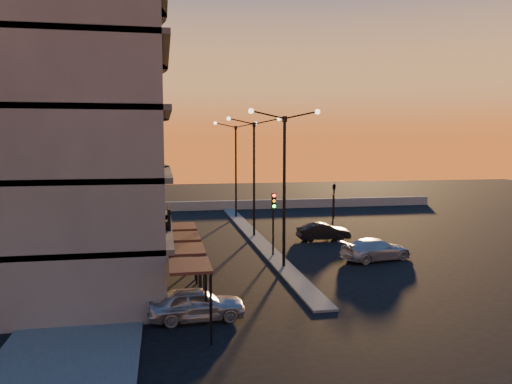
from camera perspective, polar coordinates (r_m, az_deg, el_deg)
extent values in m
plane|color=black|center=(30.49, 3.19, -8.64)|extent=(120.00, 120.00, 0.00)
cube|color=#51514F|center=(33.71, -16.29, -7.36)|extent=(5.00, 40.00, 0.12)
cube|color=#51514F|center=(40.02, -0.22, -5.04)|extent=(1.20, 36.00, 0.12)
cube|color=gray|center=(55.86, -1.15, -1.46)|extent=(44.00, 0.50, 1.00)
cylinder|color=#635E57|center=(31.81, -23.81, 14.18)|extent=(14.00, 14.00, 25.00)
cube|color=#635E57|center=(27.02, -26.31, 15.64)|extent=(14.00, 10.00, 25.00)
cylinder|color=black|center=(32.01, -23.00, -5.47)|extent=(14.16, 14.16, 2.40)
cube|color=black|center=(26.97, -9.92, -2.83)|extent=(0.15, 3.20, 1.20)
cylinder|color=black|center=(29.68, 3.24, -0.21)|extent=(0.18, 0.18, 9.00)
cube|color=black|center=(29.54, 3.29, 8.31)|extent=(0.25, 0.25, 0.35)
sphere|color=#FFE5B2|center=(29.15, -0.57, 9.24)|extent=(0.32, 0.32, 0.32)
sphere|color=#FFE5B2|center=(30.10, 7.04, 9.09)|extent=(0.32, 0.32, 0.32)
cylinder|color=black|center=(39.42, -0.23, 1.31)|extent=(0.18, 0.18, 9.00)
cube|color=black|center=(39.32, -0.23, 7.72)|extent=(0.25, 0.25, 0.35)
sphere|color=#FFE5B2|center=(39.02, -3.15, 8.38)|extent=(0.32, 0.32, 0.32)
sphere|color=#FFE5B2|center=(39.74, 2.64, 8.34)|extent=(0.32, 0.32, 0.32)
cylinder|color=black|center=(49.27, -2.31, 2.22)|extent=(0.18, 0.18, 9.00)
cube|color=black|center=(49.18, -2.34, 7.35)|extent=(0.25, 0.25, 0.35)
sphere|color=#FFE5B2|center=(48.95, -4.68, 7.87)|extent=(0.32, 0.32, 0.32)
sphere|color=#FFE5B2|center=(49.52, -0.03, 7.86)|extent=(0.32, 0.32, 0.32)
cylinder|color=black|center=(32.99, 1.97, -4.67)|extent=(0.12, 0.12, 3.20)
cube|color=black|center=(32.49, 2.05, -1.00)|extent=(0.28, 0.16, 1.00)
sphere|color=#FF0C05|center=(32.36, 2.09, -0.41)|extent=(0.20, 0.20, 0.20)
sphere|color=orange|center=(32.40, 2.09, -1.02)|extent=(0.20, 0.20, 0.20)
sphere|color=#0CFF26|center=(32.44, 2.08, -1.64)|extent=(0.20, 0.20, 0.20)
cylinder|color=black|center=(45.66, 8.79, -2.04)|extent=(0.12, 0.12, 2.80)
imported|color=black|center=(45.45, 8.83, 0.21)|extent=(0.13, 0.16, 0.80)
cylinder|color=black|center=(49.90, 8.90, -1.37)|extent=(0.12, 0.12, 2.80)
imported|color=black|center=(49.71, 8.93, 0.69)|extent=(0.42, 1.99, 0.80)
imported|color=#A5A8AD|center=(21.98, -6.82, -12.56)|extent=(4.21, 1.86, 1.41)
imported|color=black|center=(38.87, 7.70, -4.51)|extent=(4.03, 1.41, 1.33)
imported|color=#B3B5BC|center=(33.13, 13.56, -6.39)|extent=(5.08, 2.91, 1.39)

